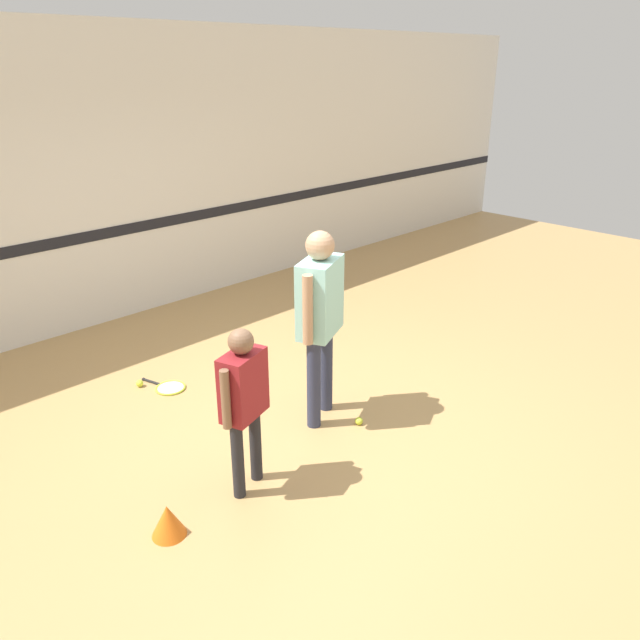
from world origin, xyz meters
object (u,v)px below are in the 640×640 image
Objects in this scene: person_instructor at (320,307)px; racket_spare_on_floor at (169,387)px; person_student_left at (244,393)px; training_cone at (168,520)px; tennis_ball_near_instructor at (359,421)px; tennis_ball_by_spare_racket at (140,383)px.

person_instructor reaches higher than racket_spare_on_floor.
training_cone is at bearing 164.06° from person_student_left.
person_student_left is at bearing 179.42° from tennis_ball_near_instructor.
racket_spare_on_floor is (0.38, 1.64, -0.74)m from person_student_left.
tennis_ball_by_spare_racket reaches higher than racket_spare_on_floor.
training_cone reaches higher than tennis_ball_by_spare_racket.
tennis_ball_by_spare_racket is 0.30× the size of training_cone.
person_instructor is at bearing -169.87° from racket_spare_on_floor.
person_instructor is 24.45× the size of tennis_ball_by_spare_racket.
tennis_ball_by_spare_racket is at bearing 65.53° from person_student_left.
training_cone is at bearing -179.59° from tennis_ball_near_instructor.
training_cone reaches higher than tennis_ball_near_instructor.
racket_spare_on_floor is 0.28m from tennis_ball_by_spare_racket.
person_student_left is (-1.02, -0.31, -0.24)m from person_instructor.
person_instructor is at bearing -1.32° from person_student_left.
training_cone is (-1.05, -1.66, 0.10)m from racket_spare_on_floor.
tennis_ball_near_instructor is at bearing -18.64° from person_student_left.
person_student_left is at bearing 151.23° from racket_spare_on_floor.
racket_spare_on_floor is 7.74× the size of tennis_ball_near_instructor.
person_instructor reaches higher than tennis_ball_near_instructor.
person_instructor is 1.03m from tennis_ball_near_instructor.
tennis_ball_near_instructor is 1.83m from training_cone.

